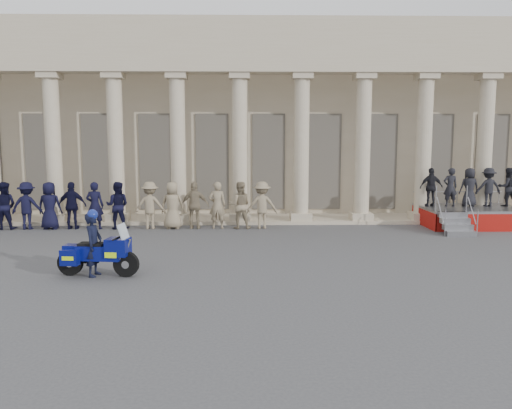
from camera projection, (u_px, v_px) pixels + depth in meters
The scene contains 6 objects.
ground at pixel (188, 271), 13.42m from camera, with size 90.00×90.00×0.00m, color #404043.
building at pixel (218, 123), 27.49m from camera, with size 40.00×12.50×9.00m.
officer_rank at pixel (69, 206), 19.85m from camera, with size 16.59×0.72×1.89m.
reviewing_stand at pixel (473, 195), 20.60m from camera, with size 4.06×3.84×2.40m.
motorcycle at pixel (98, 253), 12.90m from camera, with size 2.17×0.94×1.39m.
rider at pixel (94, 243), 12.87m from camera, with size 0.47×0.65×1.75m.
Camera 1 is at (1.59, -13.12, 3.46)m, focal length 35.00 mm.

